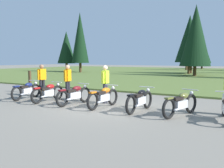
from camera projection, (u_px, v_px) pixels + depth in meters
The scene contains 13 objects.
ground_plane at pixel (104, 107), 10.50m from camera, with size 140.00×140.00×0.00m, color gray.
grass_moorland at pixel (218, 74), 33.13m from camera, with size 80.00×44.00×0.10m, color #5B7033.
forest_treeline at pixel (204, 43), 37.06m from camera, with size 32.20×27.92×8.58m.
motorcycle_navy at pixel (27, 90), 12.68m from camera, with size 0.69×2.08×0.88m.
motorcycle_red at pixel (48, 92), 11.89m from camera, with size 0.62×2.10×0.88m.
motorcycle_maroon at pixel (74, 94), 11.11m from camera, with size 0.62×2.10×0.88m.
motorcycle_orange at pixel (103, 97), 10.43m from camera, with size 0.62×2.10×0.88m.
motorcycle_black at pixel (140, 100), 9.67m from camera, with size 0.62×2.10×0.88m.
motorcycle_olive at pixel (181, 103), 8.88m from camera, with size 0.77×2.06×0.88m.
rider_in_hivis_vest at pixel (68, 80), 12.63m from camera, with size 0.30×0.54×1.67m.
rider_near_row_end at pixel (42, 78), 13.53m from camera, with size 0.25×0.55×1.67m.
rider_with_back_turned at pixel (105, 82), 11.45m from camera, with size 0.28×0.54×1.67m.
trail_marker_post at pixel (30, 82), 15.02m from camera, with size 0.12×0.12×1.28m, color #47331E.
Camera 1 is at (5.64, -8.71, 1.92)m, focal length 41.85 mm.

